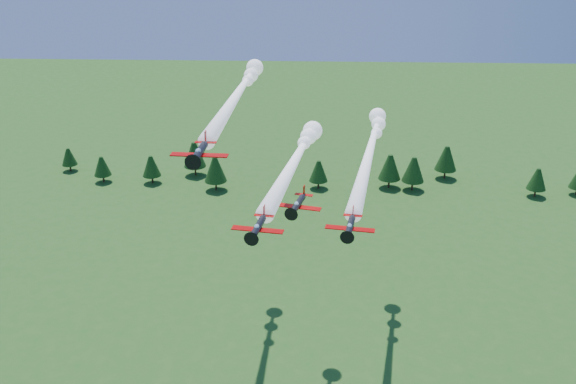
{
  "coord_description": "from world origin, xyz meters",
  "views": [
    {
      "loc": [
        4.15,
        -82.96,
        80.09
      ],
      "look_at": [
        0.67,
        0.0,
        44.22
      ],
      "focal_mm": 40.0,
      "sensor_mm": 36.0,
      "label": 1
    }
  ],
  "objects_px": {
    "plane_lead": "(296,158)",
    "plane_right": "(370,149)",
    "plane_slot": "(298,204)",
    "plane_left": "(238,93)"
  },
  "relations": [
    {
      "from": "plane_lead",
      "to": "plane_right",
      "type": "relative_size",
      "value": 0.77
    },
    {
      "from": "plane_left",
      "to": "plane_slot",
      "type": "distance_m",
      "value": 30.74
    },
    {
      "from": "plane_lead",
      "to": "plane_slot",
      "type": "distance_m",
      "value": 10.13
    },
    {
      "from": "plane_right",
      "to": "plane_slot",
      "type": "xyz_separation_m",
      "value": [
        -13.1,
        -23.96,
        -0.93
      ]
    },
    {
      "from": "plane_slot",
      "to": "plane_lead",
      "type": "bearing_deg",
      "value": 106.95
    },
    {
      "from": "plane_left",
      "to": "plane_right",
      "type": "relative_size",
      "value": 1.0
    },
    {
      "from": "plane_right",
      "to": "plane_slot",
      "type": "height_order",
      "value": "plane_right"
    },
    {
      "from": "plane_right",
      "to": "plane_slot",
      "type": "relative_size",
      "value": 7.16
    },
    {
      "from": "plane_right",
      "to": "plane_slot",
      "type": "bearing_deg",
      "value": -109.47
    },
    {
      "from": "plane_lead",
      "to": "plane_left",
      "type": "distance_m",
      "value": 21.54
    }
  ]
}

